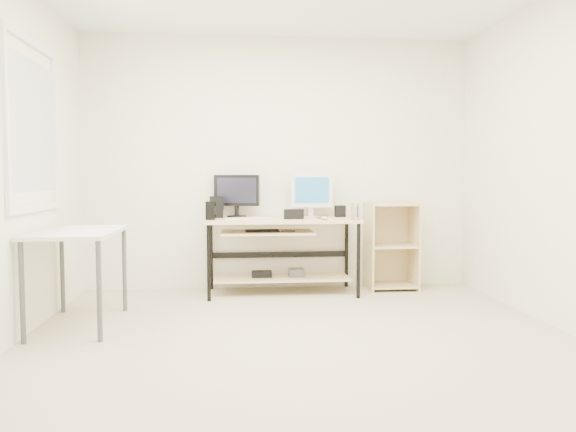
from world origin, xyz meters
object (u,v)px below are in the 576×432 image
(white_imac, at_px, (312,191))
(audio_controller, at_px, (211,211))
(shelf_unit, at_px, (390,245))
(desk, at_px, (279,240))
(side_table, at_px, (78,240))
(black_monitor, at_px, (237,193))

(white_imac, bearing_deg, audio_controller, -161.86)
(white_imac, bearing_deg, shelf_unit, -0.34)
(audio_controller, bearing_deg, desk, 19.46)
(desk, height_order, side_table, same)
(desk, relative_size, black_monitor, 3.24)
(shelf_unit, height_order, white_imac, white_imac)
(desk, distance_m, audio_controller, 0.74)
(desk, height_order, shelf_unit, shelf_unit)
(desk, distance_m, black_monitor, 0.65)
(desk, relative_size, side_table, 1.50)
(black_monitor, distance_m, white_imac, 0.77)
(desk, xyz_separation_m, audio_controller, (-0.67, -0.11, 0.30))
(desk, bearing_deg, audio_controller, -170.64)
(desk, height_order, white_imac, white_imac)
(shelf_unit, relative_size, white_imac, 1.95)
(shelf_unit, relative_size, audio_controller, 5.04)
(black_monitor, bearing_deg, audio_controller, -110.83)
(side_table, relative_size, black_monitor, 2.16)
(black_monitor, height_order, white_imac, white_imac)
(shelf_unit, distance_m, black_monitor, 1.69)
(desk, bearing_deg, black_monitor, 154.94)
(desk, xyz_separation_m, white_imac, (0.35, 0.19, 0.48))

